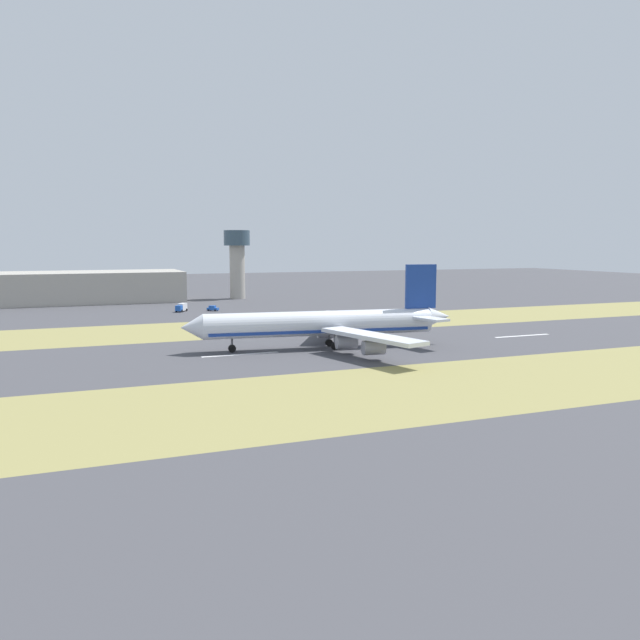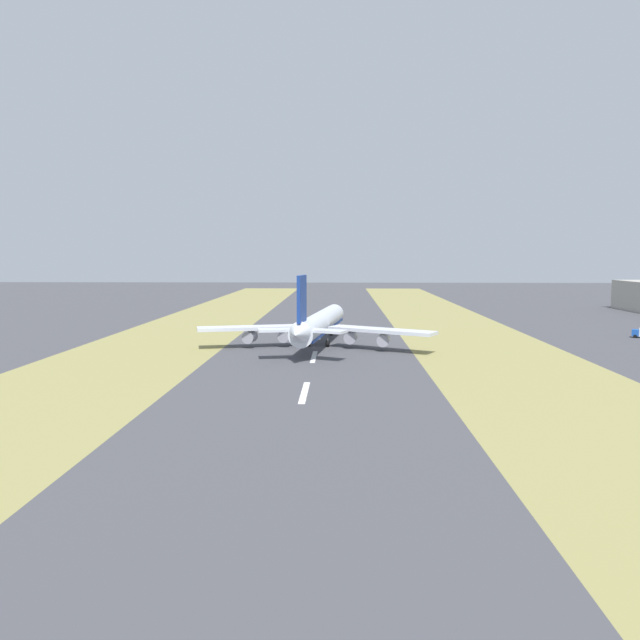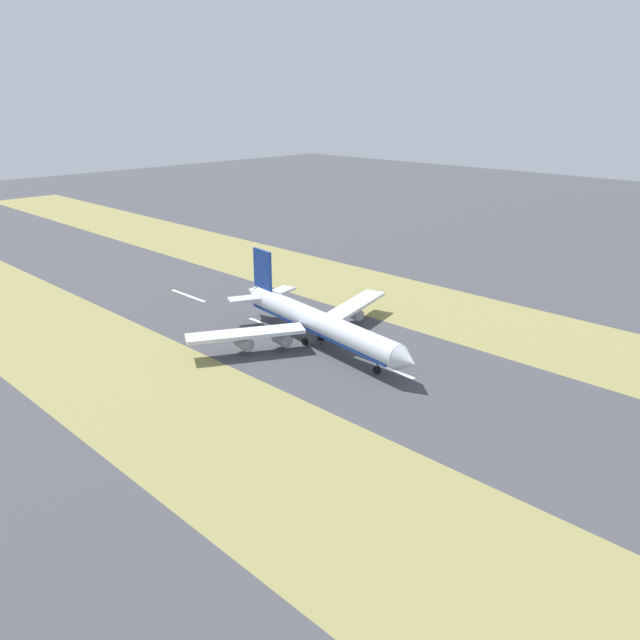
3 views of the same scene
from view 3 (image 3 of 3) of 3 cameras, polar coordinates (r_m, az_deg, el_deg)
ground_plane at (r=163.30m, az=-1.07°, el=-1.82°), size 800.00×800.00×0.00m
grass_median_west at (r=195.61m, az=8.36°, el=1.67°), size 40.00×600.00×0.01m
grass_median_east at (r=138.27m, az=-14.56°, el=-6.67°), size 40.00×600.00×0.01m
centreline_dash_near at (r=203.93m, az=-11.98°, el=2.20°), size 1.20×18.00×0.01m
centreline_dash_mid at (r=173.56m, az=-4.53°, el=-0.54°), size 1.20×18.00×0.01m
centreline_dash_far at (r=147.85m, az=5.79°, el=-4.31°), size 1.20×18.00×0.01m
airplane_main_jet at (r=158.67m, az=-0.42°, el=-0.15°), size 63.58×67.14×20.20m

